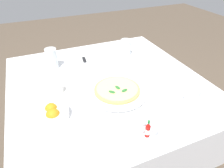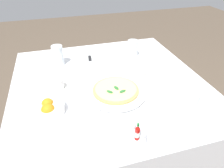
{
  "view_description": "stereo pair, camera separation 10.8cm",
  "coord_description": "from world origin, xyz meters",
  "px_view_note": "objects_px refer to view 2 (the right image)",
  "views": [
    {
      "loc": [
        0.89,
        -0.35,
        1.37
      ],
      "look_at": [
        0.06,
        0.0,
        0.76
      ],
      "focal_mm": 32.39,
      "sensor_mm": 36.0,
      "label": 1
    },
    {
      "loc": [
        0.92,
        -0.24,
        1.37
      ],
      "look_at": [
        0.06,
        0.0,
        0.76
      ],
      "focal_mm": 32.39,
      "sensor_mm": 36.0,
      "label": 2
    }
  ],
  "objects_px": {
    "dinner_knife": "(90,62)",
    "hot_sauce_bottle": "(138,132)",
    "citrus_bowl": "(48,108)",
    "pizza": "(116,90)",
    "coffee_cup_left_edge": "(149,69)",
    "coffee_cup_back_corner": "(56,85)",
    "water_glass_center_back": "(190,104)",
    "water_glass_near_left": "(133,49)",
    "water_glass_near_right": "(58,56)",
    "pizza_plate": "(116,92)",
    "menu_card": "(139,45)",
    "napkin_folded": "(90,64)",
    "pepper_shaker": "(133,129)",
    "salt_shaker": "(143,139)"
  },
  "relations": [
    {
      "from": "coffee_cup_back_corner",
      "to": "citrus_bowl",
      "type": "distance_m",
      "value": 0.19
    },
    {
      "from": "water_glass_near_left",
      "to": "pizza",
      "type": "bearing_deg",
      "value": -31.43
    },
    {
      "from": "napkin_folded",
      "to": "water_glass_near_left",
      "type": "bearing_deg",
      "value": 111.49
    },
    {
      "from": "pizza_plate",
      "to": "menu_card",
      "type": "height_order",
      "value": "menu_card"
    },
    {
      "from": "hot_sauce_bottle",
      "to": "citrus_bowl",
      "type": "bearing_deg",
      "value": -126.93
    },
    {
      "from": "water_glass_near_right",
      "to": "pepper_shaker",
      "type": "bearing_deg",
      "value": 20.07
    },
    {
      "from": "pizza",
      "to": "water_glass_near_right",
      "type": "xyz_separation_m",
      "value": [
        -0.4,
        -0.26,
        0.03
      ]
    },
    {
      "from": "water_glass_center_back",
      "to": "salt_shaker",
      "type": "distance_m",
      "value": 0.29
    },
    {
      "from": "coffee_cup_back_corner",
      "to": "dinner_knife",
      "type": "relative_size",
      "value": 0.67
    },
    {
      "from": "citrus_bowl",
      "to": "menu_card",
      "type": "distance_m",
      "value": 0.85
    },
    {
      "from": "water_glass_near_right",
      "to": "pizza",
      "type": "bearing_deg",
      "value": 33.12
    },
    {
      "from": "coffee_cup_back_corner",
      "to": "water_glass_near_right",
      "type": "xyz_separation_m",
      "value": [
        -0.27,
        0.03,
        0.03
      ]
    },
    {
      "from": "citrus_bowl",
      "to": "pizza",
      "type": "bearing_deg",
      "value": 99.45
    },
    {
      "from": "coffee_cup_left_edge",
      "to": "menu_card",
      "type": "height_order",
      "value": "menu_card"
    },
    {
      "from": "water_glass_center_back",
      "to": "coffee_cup_back_corner",
      "type": "bearing_deg",
      "value": -121.89
    },
    {
      "from": "pepper_shaker",
      "to": "pizza",
      "type": "bearing_deg",
      "value": 177.55
    },
    {
      "from": "pizza",
      "to": "coffee_cup_back_corner",
      "type": "height_order",
      "value": "coffee_cup_back_corner"
    },
    {
      "from": "coffee_cup_back_corner",
      "to": "water_glass_center_back",
      "type": "xyz_separation_m",
      "value": [
        0.36,
        0.57,
        0.02
      ]
    },
    {
      "from": "salt_shaker",
      "to": "pepper_shaker",
      "type": "distance_m",
      "value": 0.06
    },
    {
      "from": "pizza",
      "to": "coffee_cup_left_edge",
      "type": "height_order",
      "value": "coffee_cup_left_edge"
    },
    {
      "from": "water_glass_near_right",
      "to": "dinner_knife",
      "type": "relative_size",
      "value": 0.65
    },
    {
      "from": "hot_sauce_bottle",
      "to": "menu_card",
      "type": "height_order",
      "value": "hot_sauce_bottle"
    },
    {
      "from": "water_glass_near_left",
      "to": "coffee_cup_back_corner",
      "type": "bearing_deg",
      "value": -63.35
    },
    {
      "from": "water_glass_near_right",
      "to": "water_glass_center_back",
      "type": "bearing_deg",
      "value": 40.68
    },
    {
      "from": "dinner_knife",
      "to": "hot_sauce_bottle",
      "type": "xyz_separation_m",
      "value": [
        0.64,
        0.07,
        0.01
      ]
    },
    {
      "from": "citrus_bowl",
      "to": "dinner_knife",
      "type": "bearing_deg",
      "value": 145.06
    },
    {
      "from": "dinner_knife",
      "to": "hot_sauce_bottle",
      "type": "distance_m",
      "value": 0.64
    },
    {
      "from": "water_glass_center_back",
      "to": "water_glass_near_left",
      "type": "height_order",
      "value": "water_glass_near_left"
    },
    {
      "from": "pizza_plate",
      "to": "coffee_cup_back_corner",
      "type": "xyz_separation_m",
      "value": [
        -0.13,
        -0.29,
        0.02
      ]
    },
    {
      "from": "water_glass_near_right",
      "to": "dinner_knife",
      "type": "bearing_deg",
      "value": 69.19
    },
    {
      "from": "coffee_cup_back_corner",
      "to": "water_glass_center_back",
      "type": "relative_size",
      "value": 1.21
    },
    {
      "from": "pizza",
      "to": "water_glass_near_right",
      "type": "bearing_deg",
      "value": -146.88
    },
    {
      "from": "pizza_plate",
      "to": "citrus_bowl",
      "type": "bearing_deg",
      "value": -80.5
    },
    {
      "from": "water_glass_center_back",
      "to": "pepper_shaker",
      "type": "distance_m",
      "value": 0.3
    },
    {
      "from": "hot_sauce_bottle",
      "to": "water_glass_near_left",
      "type": "bearing_deg",
      "value": 160.97
    },
    {
      "from": "citrus_bowl",
      "to": "hot_sauce_bottle",
      "type": "xyz_separation_m",
      "value": [
        0.25,
        0.34,
        0.01
      ]
    },
    {
      "from": "dinner_knife",
      "to": "menu_card",
      "type": "relative_size",
      "value": 2.74
    },
    {
      "from": "hot_sauce_bottle",
      "to": "pepper_shaker",
      "type": "relative_size",
      "value": 1.48
    },
    {
      "from": "menu_card",
      "to": "citrus_bowl",
      "type": "bearing_deg",
      "value": 78.9
    },
    {
      "from": "water_glass_center_back",
      "to": "dinner_knife",
      "type": "bearing_deg",
      "value": -147.82
    },
    {
      "from": "pizza_plate",
      "to": "water_glass_near_left",
      "type": "distance_m",
      "value": 0.46
    },
    {
      "from": "pizza_plate",
      "to": "salt_shaker",
      "type": "height_order",
      "value": "salt_shaker"
    },
    {
      "from": "water_glass_near_right",
      "to": "hot_sauce_bottle",
      "type": "bearing_deg",
      "value": 20.05
    },
    {
      "from": "dinner_knife",
      "to": "menu_card",
      "type": "xyz_separation_m",
      "value": [
        -0.15,
        0.39,
        0.01
      ]
    },
    {
      "from": "pepper_shaker",
      "to": "salt_shaker",
      "type": "bearing_deg",
      "value": 19.65
    },
    {
      "from": "water_glass_near_left",
      "to": "citrus_bowl",
      "type": "xyz_separation_m",
      "value": [
        0.45,
        -0.58,
        -0.02
      ]
    },
    {
      "from": "water_glass_near_right",
      "to": "salt_shaker",
      "type": "height_order",
      "value": "water_glass_near_right"
    },
    {
      "from": "coffee_cup_left_edge",
      "to": "coffee_cup_back_corner",
      "type": "relative_size",
      "value": 0.99
    },
    {
      "from": "coffee_cup_left_edge",
      "to": "coffee_cup_back_corner",
      "type": "distance_m",
      "value": 0.54
    },
    {
      "from": "pizza_plate",
      "to": "napkin_folded",
      "type": "xyz_separation_m",
      "value": [
        -0.33,
        -0.07,
        -0.0
      ]
    }
  ]
}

